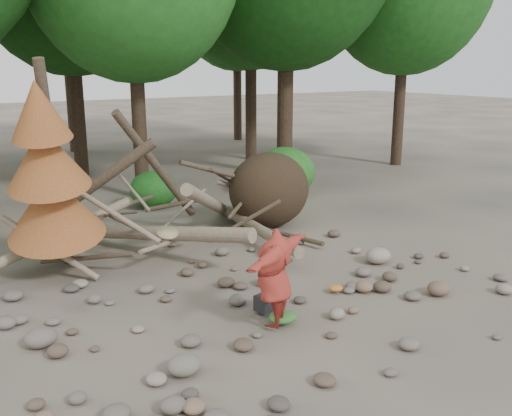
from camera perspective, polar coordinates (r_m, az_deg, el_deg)
ground at (r=10.46m, az=2.61°, el=-9.47°), size 120.00×120.00×0.00m
deadfall_pile at (r=14.59m, az=-0.44°, el=1.37°), size 8.55×5.24×3.30m
dead_conifer at (r=11.63m, az=-20.00°, el=3.01°), size 2.06×2.16×4.35m
bush_mid at (r=17.24m, az=-10.22°, el=1.82°), size 1.40×1.40×1.12m
bush_right at (r=18.49m, az=2.83°, el=3.64°), size 2.00×2.00×1.60m
frisbee_thrower at (r=9.13m, az=1.83°, el=-7.00°), size 2.99×1.50×1.94m
backpack at (r=10.03m, az=1.12°, el=-9.67°), size 0.47×0.36×0.27m
cloth_green at (r=9.62m, az=2.67°, el=-11.09°), size 0.49×0.41×0.18m
cloth_orange at (r=10.96m, az=7.99°, el=-8.18°), size 0.28×0.23×0.10m
boulder_front_left at (r=8.27m, az=-7.22°, el=-15.30°), size 0.48×0.44×0.29m
boulder_front_right at (r=11.27m, az=17.80°, el=-7.67°), size 0.44×0.40×0.26m
boulder_mid_right at (r=12.65m, az=12.12°, el=-4.68°), size 0.57×0.51×0.34m
boulder_mid_left at (r=9.50m, az=-20.71°, el=-12.03°), size 0.50×0.45×0.30m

